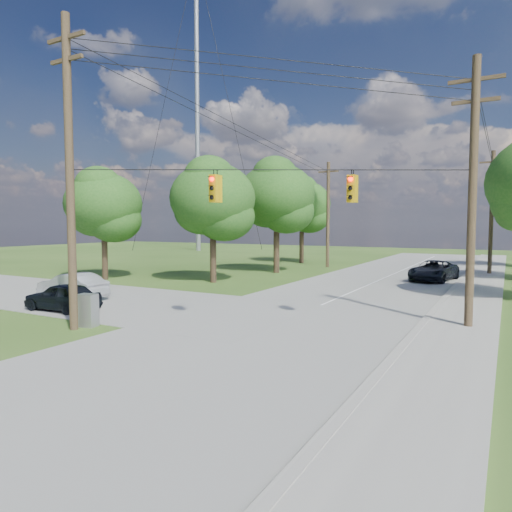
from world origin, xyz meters
The scene contains 18 objects.
ground centered at (0.00, 0.00, 0.00)m, with size 140.00×140.00×0.00m, color #2D4D19.
main_road centered at (2.00, 5.00, 0.01)m, with size 10.00×100.00×0.03m, color gray.
sidewalk_east centered at (8.70, 5.00, 0.06)m, with size 2.60×100.00×0.12m, color #98968F.
pole_sw centered at (-4.60, 0.40, 6.23)m, with size 2.00×0.32×12.00m.
pole_ne centered at (8.90, 8.00, 5.47)m, with size 2.00×0.32×10.50m.
pole_north_e centered at (8.90, 30.00, 5.13)m, with size 2.00×0.32×10.00m.
pole_north_w centered at (-5.00, 30.00, 5.13)m, with size 2.00×0.32×10.00m.
power_lines centered at (1.50, 11.54, 9.15)m, with size 13.93×29.62×4.93m.
traffic_signals centered at (2.55, 4.43, 5.50)m, with size 4.91×3.27×1.05m.
radio_mast centered at (-32.00, 46.00, 22.50)m, with size 0.70×0.70×45.00m, color #96999B.
tree_w_near centered at (-8.00, 15.00, 5.92)m, with size 6.00×6.00×8.40m.
tree_w_mid centered at (-7.00, 23.00, 6.58)m, with size 6.40×6.40×9.22m.
tree_w_far centered at (-9.00, 33.00, 6.25)m, with size 6.00×6.00×8.73m.
tree_cross_n centered at (-16.00, 12.50, 5.59)m, with size 5.60×5.60×7.91m.
car_cross_dark centered at (-8.20, 2.70, 0.70)m, with size 1.58×3.92×1.34m, color black.
car_cross_silver centered at (-10.66, 5.25, 0.75)m, with size 1.51×4.32×1.42m, color #B8BAC0.
car_main_north centered at (5.50, 23.45, 0.76)m, with size 2.41×5.23×1.45m, color black.
control_cabinet centered at (-4.52, 1.00, 0.66)m, with size 0.73×0.53×1.32m, color #96999B.
Camera 1 is at (10.18, -11.53, 4.12)m, focal length 32.00 mm.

